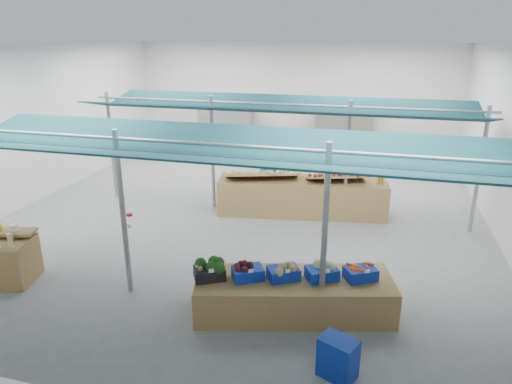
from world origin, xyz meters
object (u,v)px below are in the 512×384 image
Objects in this scene: crate_stack at (338,358)px; vendor_right at (330,172)px; fruit_counter at (302,197)px; vendor_left at (267,167)px; veg_counter at (294,295)px.

crate_stack is 0.34× the size of vendor_right.
vendor_right is (0.60, 1.10, 0.40)m from fruit_counter.
vendor_left is at bearing 111.09° from crate_stack.
veg_counter is at bearing 122.33° from crate_stack.
vendor_left is at bearing 93.32° from veg_counter.
vendor_left and vendor_right have the same top height.
vendor_left is 1.80m from vendor_right.
veg_counter is 1.90× the size of vendor_right.
veg_counter is 5.64m from vendor_right.
vendor_left is 1.00× the size of vendor_right.
vendor_left reaches higher than veg_counter.
vendor_right reaches higher than veg_counter.
crate_stack is at bearing 88.24° from vendor_right.
vendor_right reaches higher than crate_stack.
veg_counter is at bearing 81.24° from vendor_right.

